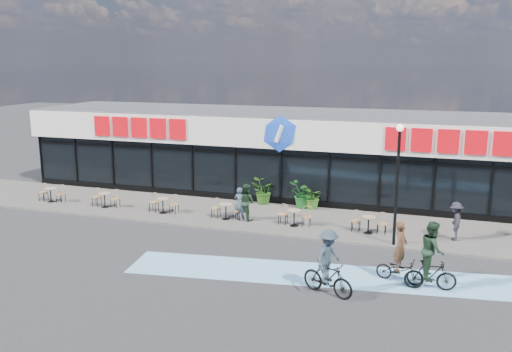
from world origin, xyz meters
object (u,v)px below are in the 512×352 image
Objects in this scene: potted_plant_right at (313,197)px; cyclist_b at (400,262)px; patron_right at (246,202)px; pedestrian_a at (455,221)px; patron_left at (240,204)px; bistro_set_0 at (52,193)px; potted_plant_mid at (302,195)px; potted_plant_left at (262,191)px; lamp_post at (397,174)px; cyclist_a at (432,260)px.

potted_plant_right is 0.56× the size of cyclist_b.
potted_plant_right is at bearing -107.11° from patron_right.
patron_right is at bearing -91.16° from pedestrian_a.
patron_left reaches higher than potted_plant_right.
bistro_set_0 is 13.68m from potted_plant_right.
pedestrian_a is at bearing -21.25° from potted_plant_mid.
pedestrian_a is (9.34, -2.94, 0.14)m from potted_plant_left.
pedestrian_a is (9.16, 0.02, -0.05)m from patron_right.
bistro_set_0 is at bearing -167.09° from potted_plant_mid.
lamp_post is 8.55m from potted_plant_left.
cyclist_a is (1.48, -3.91, -1.97)m from lamp_post.
cyclist_a is (8.57, -5.13, 0.16)m from patron_left.
patron_right is at bearing -132.06° from potted_plant_right.
cyclist_b is (0.47, -3.58, -2.29)m from lamp_post.
cyclist_a is (-0.85, -5.32, 0.14)m from pedestrian_a.
potted_plant_right is 0.70× the size of patron_right.
potted_plant_mid is 10.28m from cyclist_a.
cyclist_a is at bearing -10.37° from pedestrian_a.
patron_right reaches higher than pedestrian_a.
patron_left is at bearing -90.16° from pedestrian_a.
cyclist_b is at bearing -55.68° from potted_plant_mid.
bistro_set_0 is 0.72× the size of cyclist_b.
patron_right is 0.73× the size of cyclist_a.
cyclist_b reaches higher than pedestrian_a.
cyclist_b is (18.14, -4.84, 0.17)m from bistro_set_0.
bistro_set_0 is at bearing -167.62° from potted_plant_right.
bistro_set_0 is 0.89× the size of patron_right.
potted_plant_left is at bearing 16.17° from bistro_set_0.
lamp_post is at bearing -31.80° from potted_plant_left.
potted_plant_left reaches higher than potted_plant_right.
bistro_set_0 is 0.95× the size of pedestrian_a.
potted_plant_right is 3.79m from patron_right.
cyclist_b reaches higher than potted_plant_left.
patron_left is at bearing -133.15° from potted_plant_right.
potted_plant_right is 4.07m from patron_left.
cyclist_b reaches higher than patron_right.
potted_plant_mid is 9.42m from cyclist_b.
potted_plant_right is (-4.31, 4.19, -2.32)m from lamp_post.
potted_plant_right is 0.74× the size of pedestrian_a.
pedestrian_a is 5.39m from cyclist_a.
potted_plant_right is at bearing 12.38° from bistro_set_0.
patron_left is at bearing 57.97° from patron_right.
cyclist_a is at bearing 172.45° from patron_right.
potted_plant_mid is at bearing 12.91° from bistro_set_0.
lamp_post is at bearing -4.06° from bistro_set_0.
pedestrian_a is 0.76× the size of cyclist_b.
potted_plant_right is 7.20m from pedestrian_a.
patron_right is (0.25, 0.16, 0.07)m from patron_left.
patron_right is 0.81× the size of cyclist_b.
cyclist_b is at bearing 158.23° from patron_left.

